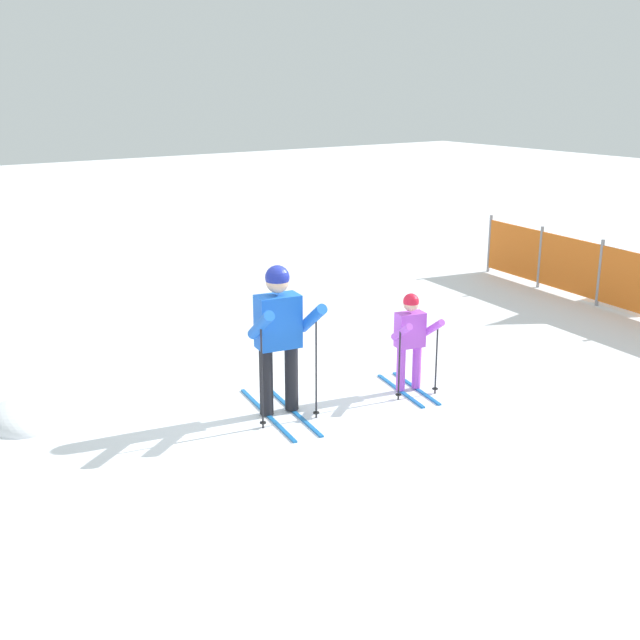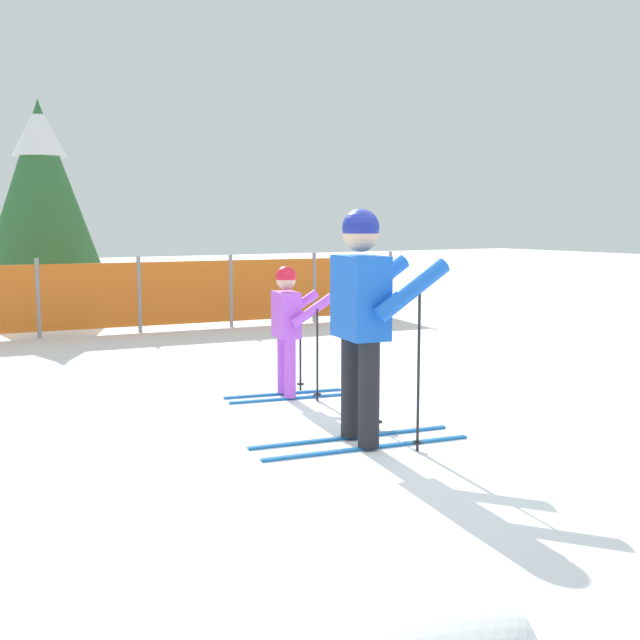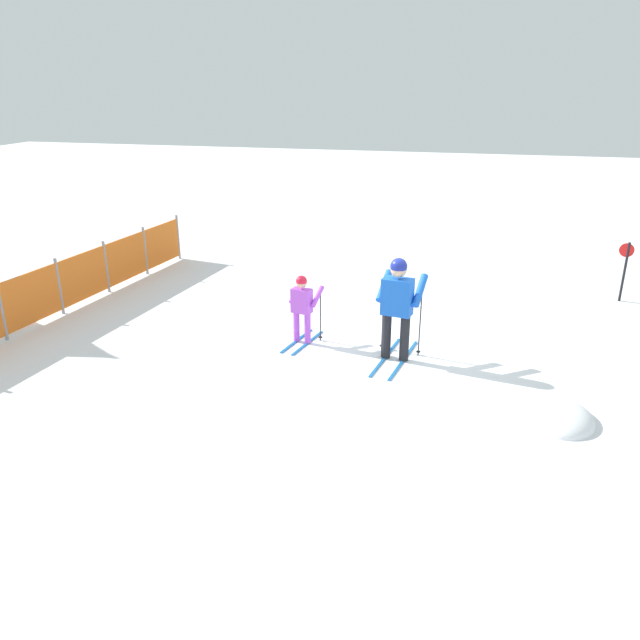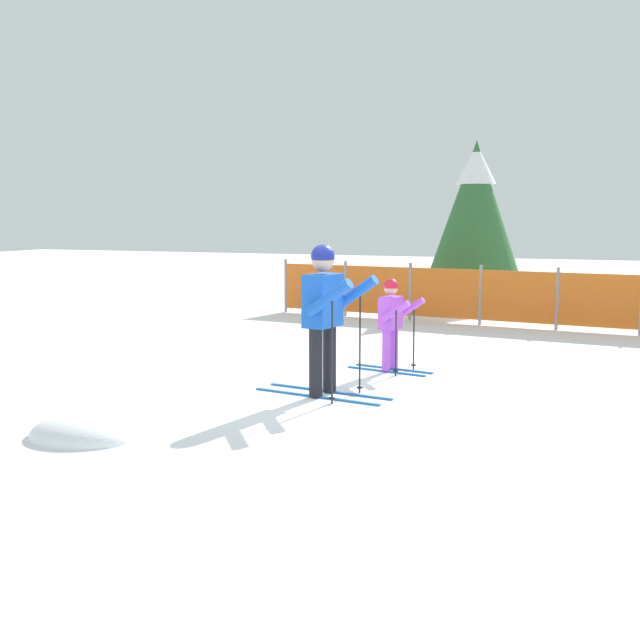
{
  "view_description": "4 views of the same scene",
  "coord_description": "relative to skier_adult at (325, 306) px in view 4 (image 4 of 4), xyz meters",
  "views": [
    {
      "loc": [
        6.95,
        -4.34,
        3.6
      ],
      "look_at": [
        -0.25,
        0.58,
        0.97
      ],
      "focal_mm": 45.0,
      "sensor_mm": 36.0,
      "label": 1
    },
    {
      "loc": [
        -3.37,
        -4.72,
        1.62
      ],
      "look_at": [
        0.05,
        0.95,
        0.79
      ],
      "focal_mm": 45.0,
      "sensor_mm": 36.0,
      "label": 2
    },
    {
      "loc": [
        -9.43,
        -1.05,
        4.29
      ],
      "look_at": [
        -0.34,
        1.2,
        0.62
      ],
      "focal_mm": 35.0,
      "sensor_mm": 36.0,
      "label": 3
    },
    {
      "loc": [
        3.07,
        -8.26,
        2.02
      ],
      "look_at": [
        -0.43,
        0.52,
        0.78
      ],
      "focal_mm": 45.0,
      "sensor_mm": 36.0,
      "label": 4
    }
  ],
  "objects": [
    {
      "name": "ground_plane",
      "position": [
        0.16,
        0.02,
        -1.02
      ],
      "size": [
        60.0,
        60.0,
        0.0
      ],
      "primitive_type": "plane",
      "color": "white"
    },
    {
      "name": "skier_adult",
      "position": [
        0.0,
        0.0,
        0.0
      ],
      "size": [
        1.64,
        0.79,
        1.7
      ],
      "rotation": [
        0.0,
        0.0,
        -0.16
      ],
      "color": "#1966B2",
      "rests_on": "ground_plane"
    },
    {
      "name": "skier_child",
      "position": [
        0.29,
        1.64,
        -0.31
      ],
      "size": [
        1.16,
        0.57,
        1.21
      ],
      "rotation": [
        0.0,
        0.0,
        -0.21
      ],
      "color": "#1966B2",
      "rests_on": "ground_plane"
    },
    {
      "name": "safety_fence",
      "position": [
        0.52,
        6.53,
        -0.46
      ],
      "size": [
        8.35,
        0.98,
        1.11
      ],
      "rotation": [
        0.0,
        0.0,
        -0.11
      ],
      "color": "gray",
      "rests_on": "ground_plane"
    },
    {
      "name": "conifer_far",
      "position": [
        -0.17,
        9.42,
        1.23
      ],
      "size": [
        1.95,
        1.95,
        3.63
      ],
      "color": "#4C3823",
      "rests_on": "ground_plane"
    },
    {
      "name": "snow_mound",
      "position": [
        -1.43,
        -2.4,
        -1.02
      ],
      "size": [
        1.05,
        0.89,
        0.42
      ],
      "primitive_type": "ellipsoid",
      "color": "white",
      "rests_on": "ground_plane"
    }
  ]
}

